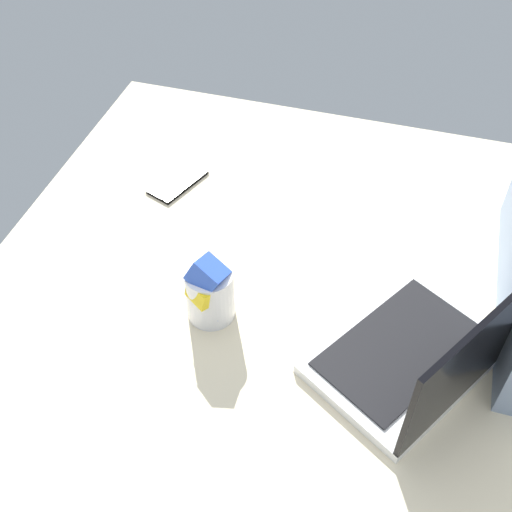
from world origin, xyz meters
TOP-DOWN VIEW (x-y plane):
  - bed_mattress at (0.00, 0.00)cm, footprint 180.00×140.00cm
  - laptop at (-16.63, 17.47)cm, footprint 40.15×36.85cm
  - snack_cup at (-18.36, -21.58)cm, footprint 10.15×9.00cm
  - cell_phone at (-52.38, -41.62)cm, footprint 15.50×11.31cm

SIDE VIEW (x-z plane):
  - bed_mattress at x=0.00cm, z-range 0.00..18.00cm
  - cell_phone at x=-52.38cm, z-range 18.00..18.80cm
  - laptop at x=-16.63cm, z-range 10.91..33.91cm
  - snack_cup at x=-18.36cm, z-range 16.67..31.77cm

